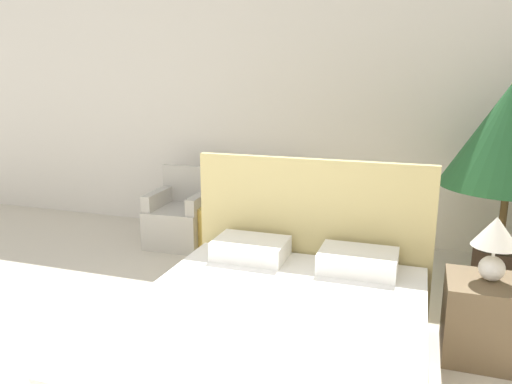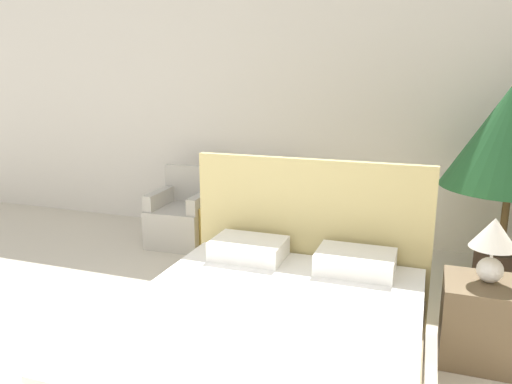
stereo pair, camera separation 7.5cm
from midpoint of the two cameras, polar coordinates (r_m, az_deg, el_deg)
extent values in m
cube|color=silver|center=(5.51, 3.80, 9.84)|extent=(10.00, 0.06, 2.90)
cube|color=#8C7A5B|center=(3.08, 1.92, -19.58)|extent=(1.70, 1.93, 0.25)
cube|color=white|center=(2.95, 1.96, -15.57)|extent=(1.67, 1.90, 0.24)
cube|color=tan|center=(3.74, 6.63, -5.33)|extent=(1.74, 0.06, 1.20)
cube|color=white|center=(3.63, -0.23, -6.48)|extent=(0.52, 0.36, 0.14)
cube|color=white|center=(3.46, 11.92, -7.79)|extent=(0.52, 0.36, 0.14)
cube|color=#B7B2A8|center=(5.41, -8.17, -3.83)|extent=(0.61, 0.63, 0.40)
cube|color=#B7B2A8|center=(5.54, -7.10, 0.95)|extent=(0.59, 0.08, 0.40)
cube|color=#B7B2A8|center=(5.44, -10.61, -0.71)|extent=(0.12, 0.55, 0.17)
cube|color=#B7B2A8|center=(5.23, -5.85, -1.11)|extent=(0.12, 0.55, 0.17)
cube|color=#B7B2A8|center=(5.08, 0.42, -4.83)|extent=(0.63, 0.64, 0.40)
cube|color=#B7B2A8|center=(5.22, 1.59, 0.25)|extent=(0.59, 0.10, 0.40)
cube|color=#B7B2A8|center=(5.09, -2.12, -1.45)|extent=(0.13, 0.55, 0.17)
cube|color=#B7B2A8|center=(4.91, 3.07, -2.03)|extent=(0.13, 0.55, 0.17)
cylinder|color=#38281E|center=(4.81, 26.38, -7.81)|extent=(0.42, 0.42, 0.33)
cylinder|color=brown|center=(4.68, 26.94, -2.78)|extent=(0.06, 0.06, 0.55)
cube|color=brown|center=(3.60, 25.51, -13.26)|extent=(0.56, 0.47, 0.53)
sphere|color=white|center=(3.48, 25.73, -8.03)|extent=(0.16, 0.16, 0.16)
cylinder|color=white|center=(3.44, 25.92, -6.27)|extent=(0.02, 0.02, 0.07)
cone|color=silver|center=(3.40, 26.14, -4.23)|extent=(0.28, 0.28, 0.19)
cylinder|color=gold|center=(5.19, -4.16, -4.12)|extent=(0.39, 0.39, 0.46)
camera|label=1|loc=(0.04, -89.51, 0.12)|focal=35.00mm
camera|label=2|loc=(0.04, 90.49, -0.12)|focal=35.00mm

